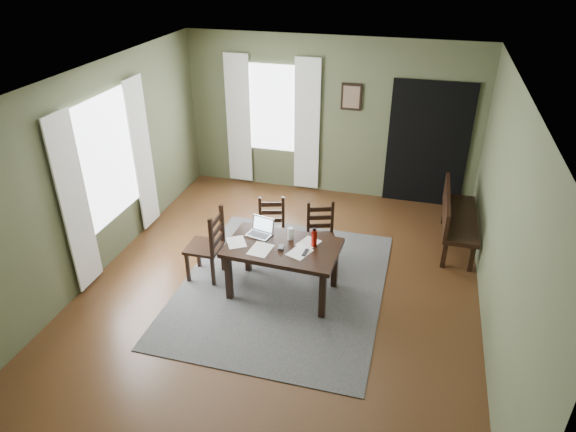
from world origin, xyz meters
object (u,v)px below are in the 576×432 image
(water_bottle, at_px, (314,238))
(dining_table, at_px, (283,252))
(chair_back_right, at_px, (321,236))
(bench, at_px, (455,215))
(chair_end, at_px, (208,246))
(chair_back_left, at_px, (272,230))
(laptop, at_px, (261,230))

(water_bottle, bearing_deg, dining_table, -164.24)
(chair_back_right, height_order, bench, chair_back_right)
(chair_back_right, bearing_deg, bench, 9.77)
(bench, bearing_deg, water_bottle, 134.11)
(chair_end, relative_size, chair_back_left, 1.16)
(chair_back_left, xyz_separation_m, chair_back_right, (0.70, 0.01, 0.01))
(chair_back_right, relative_size, water_bottle, 3.53)
(bench, relative_size, water_bottle, 5.96)
(water_bottle, bearing_deg, chair_back_left, 137.69)
(dining_table, distance_m, laptop, 0.43)
(dining_table, xyz_separation_m, chair_back_left, (-0.38, 0.79, -0.19))
(water_bottle, bearing_deg, chair_end, -178.83)
(laptop, distance_m, water_bottle, 0.73)
(chair_end, xyz_separation_m, chair_back_left, (0.66, 0.71, -0.07))
(dining_table, relative_size, chair_back_right, 1.61)
(chair_end, bearing_deg, laptop, 100.28)
(chair_back_left, relative_size, water_bottle, 3.46)
(chair_end, distance_m, chair_back_left, 0.98)
(dining_table, bearing_deg, chair_back_right, 70.34)
(chair_end, height_order, chair_back_right, chair_end)
(chair_back_left, bearing_deg, laptop, -103.30)
(dining_table, relative_size, chair_end, 1.42)
(chair_end, distance_m, bench, 3.58)
(chair_back_left, distance_m, bench, 2.67)
(chair_back_right, distance_m, bench, 2.03)
(dining_table, height_order, water_bottle, water_bottle)
(dining_table, xyz_separation_m, chair_end, (-1.04, 0.08, -0.13))
(chair_back_right, xyz_separation_m, bench, (1.78, 0.98, 0.07))
(chair_back_right, height_order, water_bottle, water_bottle)
(dining_table, bearing_deg, bench, 42.71)
(chair_end, height_order, bench, chair_end)
(laptop, bearing_deg, chair_end, -155.86)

